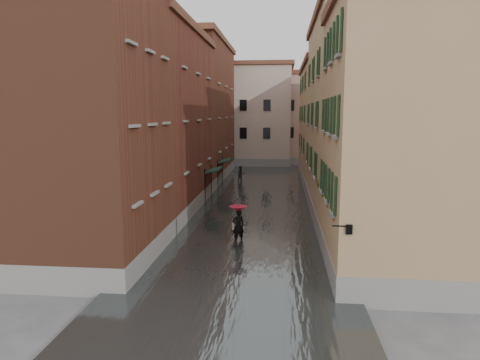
% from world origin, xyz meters
% --- Properties ---
extents(ground, '(120.00, 120.00, 0.00)m').
position_xyz_m(ground, '(0.00, 0.00, 0.00)').
color(ground, '#555557').
rests_on(ground, ground).
extents(floodwater, '(10.00, 60.00, 0.20)m').
position_xyz_m(floodwater, '(0.00, 13.00, 0.10)').
color(floodwater, '#414748').
rests_on(floodwater, ground).
extents(building_left_near, '(6.00, 8.00, 13.00)m').
position_xyz_m(building_left_near, '(-7.00, -2.00, 6.50)').
color(building_left_near, brown).
rests_on(building_left_near, ground).
extents(building_left_mid, '(6.00, 14.00, 12.50)m').
position_xyz_m(building_left_mid, '(-7.00, 9.00, 6.25)').
color(building_left_mid, brown).
rests_on(building_left_mid, ground).
extents(building_left_far, '(6.00, 16.00, 14.00)m').
position_xyz_m(building_left_far, '(-7.00, 24.00, 7.00)').
color(building_left_far, brown).
rests_on(building_left_far, ground).
extents(building_right_near, '(6.00, 8.00, 11.50)m').
position_xyz_m(building_right_near, '(7.00, -2.00, 5.75)').
color(building_right_near, '#A47D54').
rests_on(building_right_near, ground).
extents(building_right_mid, '(6.00, 14.00, 13.00)m').
position_xyz_m(building_right_mid, '(7.00, 9.00, 6.50)').
color(building_right_mid, tan).
rests_on(building_right_mid, ground).
extents(building_right_far, '(6.00, 16.00, 11.50)m').
position_xyz_m(building_right_far, '(7.00, 24.00, 5.75)').
color(building_right_far, '#A47D54').
rests_on(building_right_far, ground).
extents(building_end_cream, '(12.00, 9.00, 13.00)m').
position_xyz_m(building_end_cream, '(-3.00, 38.00, 6.50)').
color(building_end_cream, '#BDA996').
rests_on(building_end_cream, ground).
extents(building_end_pink, '(10.00, 9.00, 12.00)m').
position_xyz_m(building_end_pink, '(6.00, 40.00, 6.00)').
color(building_end_pink, tan).
rests_on(building_end_pink, ground).
extents(awning_near, '(1.09, 3.09, 2.80)m').
position_xyz_m(awning_near, '(-3.49, 12.62, 2.47)').
color(awning_near, black).
rests_on(awning_near, ground).
extents(awning_far, '(1.09, 3.32, 2.80)m').
position_xyz_m(awning_far, '(-3.48, 19.32, 2.47)').
color(awning_far, black).
rests_on(awning_far, ground).
extents(wall_lantern, '(0.71, 0.22, 0.35)m').
position_xyz_m(wall_lantern, '(4.33, -6.00, 3.01)').
color(wall_lantern, black).
rests_on(wall_lantern, ground).
extents(window_planters, '(0.59, 8.11, 0.84)m').
position_xyz_m(window_planters, '(4.12, -0.91, 3.51)').
color(window_planters, '#9B5132').
rests_on(window_planters, ground).
extents(pedestrian_main, '(1.02, 1.02, 2.06)m').
position_xyz_m(pedestrian_main, '(-0.39, 1.53, 1.26)').
color(pedestrian_main, black).
rests_on(pedestrian_main, ground).
extents(pedestrian_far, '(1.03, 0.93, 1.73)m').
position_xyz_m(pedestrian_far, '(-2.17, 21.65, 0.87)').
color(pedestrian_far, black).
rests_on(pedestrian_far, ground).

